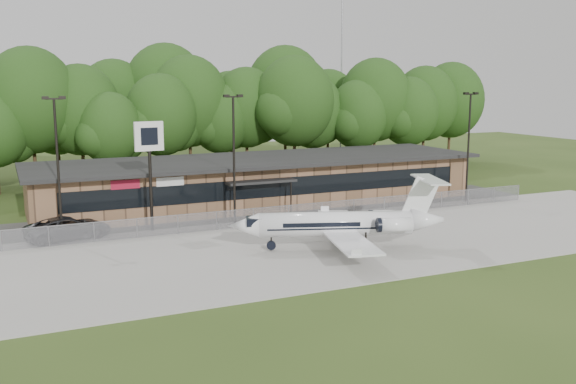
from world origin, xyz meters
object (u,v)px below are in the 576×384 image
business_jet (343,225)px  suv (68,228)px  terminal (258,180)px  pole_sign (149,148)px

business_jet → suv: bearing=166.4°
business_jet → terminal: bearing=106.2°
business_jet → pole_sign: size_ratio=1.74×
business_jet → pole_sign: 15.65m
business_jet → suv: size_ratio=2.42×
suv → terminal: bearing=-79.9°
terminal → business_jet: (-0.99, -17.79, -0.41)m
suv → pole_sign: (6.01, -0.10, 5.53)m
suv → pole_sign: size_ratio=0.72×
terminal → suv: terminal is taller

